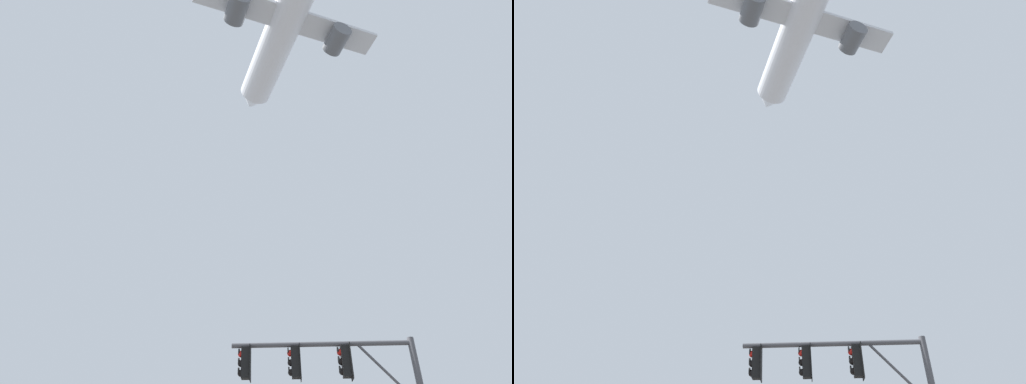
# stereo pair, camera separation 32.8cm
# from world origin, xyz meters

# --- Properties ---
(signal_pole_near) EXTENTS (5.57, 1.13, 5.71)m
(signal_pole_near) POSITION_xyz_m (4.17, 8.20, 4.43)
(signal_pole_near) COLOR #4C4C51
(signal_pole_near) RESTS_ON ground
(airplane) EXTENTS (22.37, 28.95, 7.91)m
(airplane) POSITION_xyz_m (6.72, 23.11, 47.98)
(airplane) COLOR white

